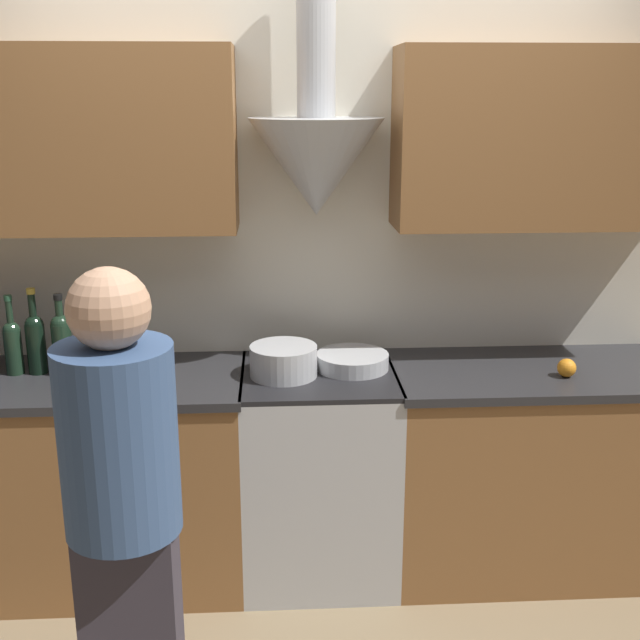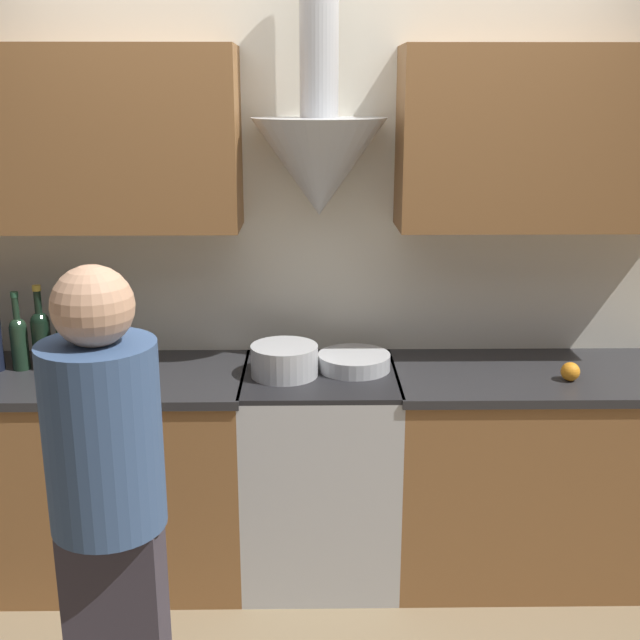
{
  "view_description": "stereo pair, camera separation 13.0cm",
  "coord_description": "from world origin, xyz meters",
  "px_view_note": "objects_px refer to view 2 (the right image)",
  "views": [
    {
      "loc": [
        -0.17,
        -2.73,
        1.98
      ],
      "look_at": [
        0.0,
        0.2,
        1.14
      ],
      "focal_mm": 45.0,
      "sensor_mm": 36.0,
      "label": 1
    },
    {
      "loc": [
        -0.04,
        -2.74,
        1.98
      ],
      "look_at": [
        0.0,
        0.2,
        1.14
      ],
      "focal_mm": 45.0,
      "sensor_mm": 36.0,
      "label": 2
    }
  ],
  "objects_px": {
    "mixing_bowl": "(354,362)",
    "orange_fruit": "(570,372)",
    "person_foreground_left": "(110,518)",
    "wine_bottle_4": "(19,340)",
    "wine_bottle_7": "(91,341)",
    "stock_pot": "(284,360)",
    "wine_bottle_6": "(67,338)",
    "stove_range": "(320,472)",
    "wine_bottle_5": "(41,336)"
  },
  "relations": [
    {
      "from": "wine_bottle_7",
      "to": "person_foreground_left",
      "type": "height_order",
      "value": "person_foreground_left"
    },
    {
      "from": "person_foreground_left",
      "to": "orange_fruit",
      "type": "bearing_deg",
      "value": 32.97
    },
    {
      "from": "wine_bottle_4",
      "to": "wine_bottle_7",
      "type": "xyz_separation_m",
      "value": [
        0.29,
        -0.02,
        -0.0
      ]
    },
    {
      "from": "wine_bottle_7",
      "to": "stock_pot",
      "type": "height_order",
      "value": "wine_bottle_7"
    },
    {
      "from": "stock_pot",
      "to": "wine_bottle_5",
      "type": "bearing_deg",
      "value": 174.56
    },
    {
      "from": "mixing_bowl",
      "to": "wine_bottle_4",
      "type": "bearing_deg",
      "value": 179.14
    },
    {
      "from": "stock_pot",
      "to": "mixing_bowl",
      "type": "xyz_separation_m",
      "value": [
        0.28,
        0.07,
        -0.03
      ]
    },
    {
      "from": "wine_bottle_4",
      "to": "person_foreground_left",
      "type": "height_order",
      "value": "person_foreground_left"
    },
    {
      "from": "wine_bottle_6",
      "to": "orange_fruit",
      "type": "bearing_deg",
      "value": -4.23
    },
    {
      "from": "wine_bottle_7",
      "to": "orange_fruit",
      "type": "bearing_deg",
      "value": -4.53
    },
    {
      "from": "wine_bottle_5",
      "to": "wine_bottle_6",
      "type": "relative_size",
      "value": 1.06
    },
    {
      "from": "stove_range",
      "to": "orange_fruit",
      "type": "height_order",
      "value": "orange_fruit"
    },
    {
      "from": "wine_bottle_6",
      "to": "person_foreground_left",
      "type": "height_order",
      "value": "person_foreground_left"
    },
    {
      "from": "mixing_bowl",
      "to": "orange_fruit",
      "type": "xyz_separation_m",
      "value": [
        0.84,
        -0.15,
        0.01
      ]
    },
    {
      "from": "stock_pot",
      "to": "mixing_bowl",
      "type": "bearing_deg",
      "value": 13.75
    },
    {
      "from": "wine_bottle_5",
      "to": "wine_bottle_7",
      "type": "distance_m",
      "value": 0.21
    },
    {
      "from": "stove_range",
      "to": "wine_bottle_7",
      "type": "distance_m",
      "value": 1.08
    },
    {
      "from": "wine_bottle_5",
      "to": "orange_fruit",
      "type": "xyz_separation_m",
      "value": [
        2.11,
        -0.17,
        -0.1
      ]
    },
    {
      "from": "wine_bottle_5",
      "to": "person_foreground_left",
      "type": "height_order",
      "value": "person_foreground_left"
    },
    {
      "from": "stove_range",
      "to": "wine_bottle_5",
      "type": "xyz_separation_m",
      "value": [
        -1.13,
        0.07,
        0.58
      ]
    },
    {
      "from": "stove_range",
      "to": "wine_bottle_6",
      "type": "height_order",
      "value": "wine_bottle_6"
    },
    {
      "from": "wine_bottle_4",
      "to": "mixing_bowl",
      "type": "distance_m",
      "value": 1.36
    },
    {
      "from": "wine_bottle_5",
      "to": "stock_pot",
      "type": "distance_m",
      "value": 0.99
    },
    {
      "from": "stove_range",
      "to": "wine_bottle_4",
      "type": "relative_size",
      "value": 2.74
    },
    {
      "from": "mixing_bowl",
      "to": "person_foreground_left",
      "type": "bearing_deg",
      "value": -121.88
    },
    {
      "from": "stock_pot",
      "to": "orange_fruit",
      "type": "bearing_deg",
      "value": -3.96
    },
    {
      "from": "wine_bottle_6",
      "to": "mixing_bowl",
      "type": "distance_m",
      "value": 1.16
    },
    {
      "from": "person_foreground_left",
      "to": "stove_range",
      "type": "bearing_deg",
      "value": 62.57
    },
    {
      "from": "wine_bottle_5",
      "to": "wine_bottle_6",
      "type": "xyz_separation_m",
      "value": [
        0.11,
        -0.02,
        0.0
      ]
    },
    {
      "from": "wine_bottle_5",
      "to": "stock_pot",
      "type": "height_order",
      "value": "wine_bottle_5"
    },
    {
      "from": "wine_bottle_6",
      "to": "mixing_bowl",
      "type": "height_order",
      "value": "wine_bottle_6"
    },
    {
      "from": "wine_bottle_4",
      "to": "wine_bottle_7",
      "type": "height_order",
      "value": "wine_bottle_4"
    },
    {
      "from": "stock_pot",
      "to": "orange_fruit",
      "type": "xyz_separation_m",
      "value": [
        1.12,
        -0.08,
        -0.03
      ]
    },
    {
      "from": "person_foreground_left",
      "to": "wine_bottle_6",
      "type": "bearing_deg",
      "value": 110.71
    },
    {
      "from": "stove_range",
      "to": "wine_bottle_7",
      "type": "relative_size",
      "value": 2.93
    },
    {
      "from": "stove_range",
      "to": "wine_bottle_5",
      "type": "relative_size",
      "value": 2.54
    },
    {
      "from": "mixing_bowl",
      "to": "orange_fruit",
      "type": "distance_m",
      "value": 0.85
    },
    {
      "from": "stove_range",
      "to": "person_foreground_left",
      "type": "bearing_deg",
      "value": -117.43
    },
    {
      "from": "stock_pot",
      "to": "mixing_bowl",
      "type": "relative_size",
      "value": 0.91
    },
    {
      "from": "stove_range",
      "to": "wine_bottle_6",
      "type": "xyz_separation_m",
      "value": [
        -1.02,
        0.04,
        0.58
      ]
    },
    {
      "from": "wine_bottle_5",
      "to": "stock_pot",
      "type": "relative_size",
      "value": 1.31
    },
    {
      "from": "stove_range",
      "to": "wine_bottle_4",
      "type": "xyz_separation_m",
      "value": [
        -1.22,
        0.06,
        0.57
      ]
    },
    {
      "from": "wine_bottle_4",
      "to": "orange_fruit",
      "type": "relative_size",
      "value": 4.38
    },
    {
      "from": "stock_pot",
      "to": "wine_bottle_4",
      "type": "bearing_deg",
      "value": 175.25
    },
    {
      "from": "stove_range",
      "to": "orange_fruit",
      "type": "xyz_separation_m",
      "value": [
        0.98,
        -0.1,
        0.48
      ]
    },
    {
      "from": "stove_range",
      "to": "person_foreground_left",
      "type": "xyz_separation_m",
      "value": [
        -0.58,
        -1.12,
        0.43
      ]
    },
    {
      "from": "mixing_bowl",
      "to": "person_foreground_left",
      "type": "xyz_separation_m",
      "value": [
        -0.72,
        -1.16,
        -0.04
      ]
    },
    {
      "from": "wine_bottle_4",
      "to": "stock_pot",
      "type": "bearing_deg",
      "value": -4.75
    },
    {
      "from": "mixing_bowl",
      "to": "person_foreground_left",
      "type": "height_order",
      "value": "person_foreground_left"
    },
    {
      "from": "stock_pot",
      "to": "mixing_bowl",
      "type": "height_order",
      "value": "stock_pot"
    }
  ]
}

